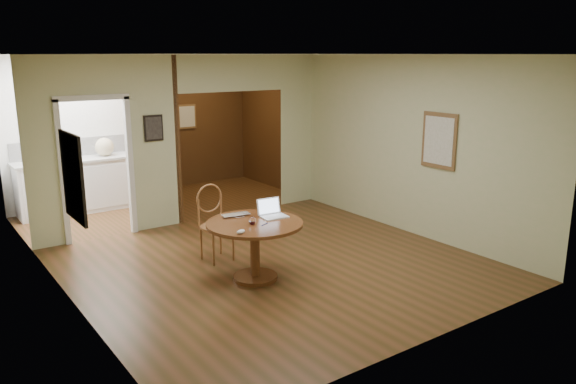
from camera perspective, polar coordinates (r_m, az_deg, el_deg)
floor at (r=7.44m, az=-1.10°, el=-7.46°), size 5.00×5.00×0.00m
room_shell at (r=9.58m, az=-14.09°, el=4.90°), size 5.20×7.50×5.00m
dining_table at (r=6.84m, az=-3.39°, el=-4.59°), size 1.17×1.17×0.73m
chair at (r=7.58m, az=-7.55°, el=-2.65°), size 0.46×0.46×1.02m
open_laptop at (r=6.99m, az=-1.68°, el=-2.00°), size 0.33×0.30×0.22m
closed_laptop at (r=7.00m, az=-5.16°, el=-2.44°), size 0.38×0.27×0.03m
mouse at (r=6.35m, az=-4.80°, el=-4.03°), size 0.12×0.08×0.05m
wine_glass at (r=6.68m, az=-3.66°, el=-2.92°), size 0.09×0.09×0.09m
pen at (r=6.67m, az=-2.39°, el=-3.29°), size 0.12×0.06×0.01m
kitchen_cabinet at (r=10.49m, az=-20.54°, el=0.65°), size 2.06×0.60×0.94m
grocery_bag at (r=10.51m, az=-18.14°, el=4.37°), size 0.36×0.31×0.33m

